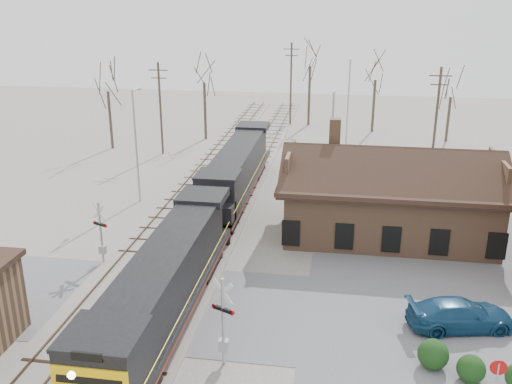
% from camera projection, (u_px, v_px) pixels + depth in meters
% --- Properties ---
extents(ground, '(140.00, 140.00, 0.00)m').
position_uv_depth(ground, '(177.00, 306.00, 31.49)').
color(ground, '#A19B91').
rests_on(ground, ground).
extents(road, '(60.00, 9.00, 0.03)m').
position_uv_depth(road, '(177.00, 305.00, 31.49)').
color(road, slate).
rests_on(road, ground).
extents(parking_lot, '(22.00, 26.00, 0.03)m').
position_uv_depth(parking_lot, '(501.00, 295.00, 32.58)').
color(parking_lot, slate).
rests_on(parking_lot, ground).
extents(track_main, '(3.40, 90.00, 0.24)m').
position_uv_depth(track_main, '(230.00, 208.00, 45.44)').
color(track_main, '#A19B91').
rests_on(track_main, ground).
extents(track_siding, '(3.40, 90.00, 0.24)m').
position_uv_depth(track_siding, '(176.00, 205.00, 46.10)').
color(track_siding, '#A19B91').
rests_on(track_siding, ground).
extents(depot, '(15.20, 9.31, 7.90)m').
position_uv_depth(depot, '(388.00, 202.00, 40.12)').
color(depot, '#886146').
rests_on(depot, ground).
extents(locomotive_lead, '(2.94, 19.72, 4.38)m').
position_uv_depth(locomotive_lead, '(160.00, 293.00, 28.25)').
color(locomotive_lead, black).
rests_on(locomotive_lead, ground).
extents(locomotive_trailing, '(2.94, 19.72, 4.14)m').
position_uv_depth(locomotive_trailing, '(236.00, 173.00, 46.87)').
color(locomotive_trailing, black).
rests_on(locomotive_trailing, ground).
extents(crossbuck_near, '(1.19, 0.61, 4.45)m').
position_uv_depth(crossbuck_near, '(223.00, 325.00, 25.93)').
color(crossbuck_near, '#A5A8AD').
rests_on(crossbuck_near, ground).
extents(crossbuck_far, '(1.12, 0.53, 4.13)m').
position_uv_depth(crossbuck_far, '(101.00, 235.00, 35.80)').
color(crossbuck_far, '#A5A8AD').
rests_on(crossbuck_far, ground).
extents(do_not_enter_sign, '(0.70, 0.08, 2.35)m').
position_uv_depth(do_not_enter_sign, '(497.00, 375.00, 23.23)').
color(do_not_enter_sign, '#A5A8AD').
rests_on(do_not_enter_sign, ground).
extents(parked_car, '(5.75, 3.31, 1.57)m').
position_uv_depth(parked_car, '(460.00, 314.00, 29.18)').
color(parked_car, navy).
rests_on(parked_car, ground).
extents(hedge_a, '(1.42, 1.42, 1.42)m').
position_uv_depth(hedge_a, '(433.00, 354.00, 26.11)').
color(hedge_a, black).
rests_on(hedge_a, ground).
extents(hedge_b, '(1.27, 1.27, 1.27)m').
position_uv_depth(hedge_b, '(471.00, 369.00, 25.22)').
color(hedge_b, black).
rests_on(hedge_b, ground).
extents(streetlight_a, '(0.25, 2.04, 9.18)m').
position_uv_depth(streetlight_a, '(136.00, 140.00, 45.63)').
color(streetlight_a, '#A5A8AD').
rests_on(streetlight_a, ground).
extents(streetlight_b, '(0.25, 2.04, 8.36)m').
position_uv_depth(streetlight_b, '(332.00, 134.00, 49.37)').
color(streetlight_b, '#A5A8AD').
rests_on(streetlight_b, ground).
extents(streetlight_c, '(0.25, 2.04, 9.52)m').
position_uv_depth(streetlight_c, '(348.00, 98.00, 62.59)').
color(streetlight_c, '#A5A8AD').
rests_on(streetlight_c, ground).
extents(utility_pole_a, '(2.00, 0.24, 9.61)m').
position_uv_depth(utility_pole_a, '(160.00, 107.00, 59.19)').
color(utility_pole_a, '#382D23').
rests_on(utility_pole_a, ground).
extents(utility_pole_b, '(2.00, 0.24, 10.37)m').
position_uv_depth(utility_pole_b, '(291.00, 83.00, 72.35)').
color(utility_pole_b, '#382D23').
rests_on(utility_pole_b, ground).
extents(utility_pole_c, '(2.00, 0.24, 10.02)m').
position_uv_depth(utility_pole_c, '(436.00, 119.00, 52.52)').
color(utility_pole_c, '#382D23').
rests_on(utility_pole_c, ground).
extents(tree_a, '(4.18, 4.18, 10.25)m').
position_uv_depth(tree_a, '(107.00, 82.00, 60.60)').
color(tree_a, '#382D23').
rests_on(tree_a, ground).
extents(tree_b, '(4.38, 4.38, 10.73)m').
position_uv_depth(tree_b, '(204.00, 73.00, 64.39)').
color(tree_b, '#382D23').
rests_on(tree_b, ground).
extents(tree_c, '(5.01, 5.01, 12.27)m').
position_uv_depth(tree_c, '(310.00, 56.00, 70.96)').
color(tree_c, '#382D23').
rests_on(tree_c, ground).
extents(tree_d, '(4.22, 4.22, 10.34)m').
position_uv_depth(tree_d, '(376.00, 71.00, 68.04)').
color(tree_d, '#382D23').
rests_on(tree_d, ground).
extents(tree_e, '(3.42, 3.42, 8.37)m').
position_uv_depth(tree_e, '(452.00, 90.00, 63.84)').
color(tree_e, '#382D23').
rests_on(tree_e, ground).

